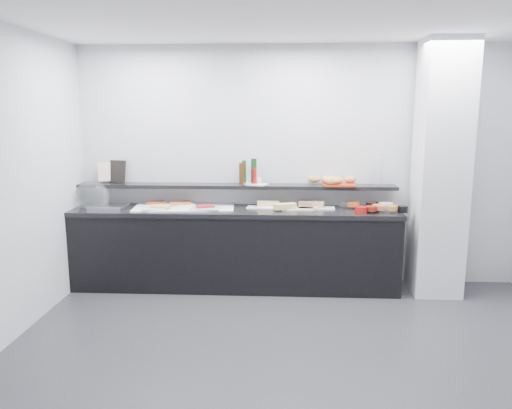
{
  "coord_description": "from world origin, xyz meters",
  "views": [
    {
      "loc": [
        -0.18,
        -3.7,
        1.97
      ],
      "look_at": [
        -0.45,
        1.45,
        1.0
      ],
      "focal_mm": 35.0,
      "sensor_mm": 36.0,
      "label": 1
    }
  ],
  "objects_px": {
    "condiment_tray": "(255,184)",
    "cloche_base": "(109,206)",
    "sandwich_plate_mid": "(297,209)",
    "carafe": "(378,172)",
    "framed_print": "(117,172)",
    "bread_tray": "(339,185)"
  },
  "relations": [
    {
      "from": "sandwich_plate_mid",
      "to": "carafe",
      "type": "height_order",
      "value": "carafe"
    },
    {
      "from": "sandwich_plate_mid",
      "to": "framed_print",
      "type": "height_order",
      "value": "framed_print"
    },
    {
      "from": "sandwich_plate_mid",
      "to": "condiment_tray",
      "type": "xyz_separation_m",
      "value": [
        -0.48,
        0.16,
        0.25
      ]
    },
    {
      "from": "cloche_base",
      "to": "condiment_tray",
      "type": "xyz_separation_m",
      "value": [
        1.62,
        0.2,
        0.24
      ]
    },
    {
      "from": "cloche_base",
      "to": "sandwich_plate_mid",
      "type": "bearing_deg",
      "value": 7.16
    },
    {
      "from": "condiment_tray",
      "to": "cloche_base",
      "type": "bearing_deg",
      "value": -150.04
    },
    {
      "from": "cloche_base",
      "to": "sandwich_plate_mid",
      "type": "xyz_separation_m",
      "value": [
        2.1,
        0.04,
        -0.01
      ]
    },
    {
      "from": "bread_tray",
      "to": "carafe",
      "type": "relative_size",
      "value": 1.22
    },
    {
      "from": "sandwich_plate_mid",
      "to": "bread_tray",
      "type": "height_order",
      "value": "bread_tray"
    },
    {
      "from": "cloche_base",
      "to": "carafe",
      "type": "distance_m",
      "value": 3.02
    },
    {
      "from": "framed_print",
      "to": "condiment_tray",
      "type": "distance_m",
      "value": 1.6
    },
    {
      "from": "sandwich_plate_mid",
      "to": "framed_print",
      "type": "bearing_deg",
      "value": 166.98
    },
    {
      "from": "carafe",
      "to": "framed_print",
      "type": "bearing_deg",
      "value": 178.6
    },
    {
      "from": "framed_print",
      "to": "cloche_base",
      "type": "bearing_deg",
      "value": -84.63
    },
    {
      "from": "condiment_tray",
      "to": "carafe",
      "type": "xyz_separation_m",
      "value": [
        1.37,
        -0.01,
        0.14
      ]
    },
    {
      "from": "cloche_base",
      "to": "condiment_tray",
      "type": "height_order",
      "value": "condiment_tray"
    },
    {
      "from": "sandwich_plate_mid",
      "to": "bread_tray",
      "type": "relative_size",
      "value": 1.0
    },
    {
      "from": "bread_tray",
      "to": "condiment_tray",
      "type": "bearing_deg",
      "value": 179.34
    },
    {
      "from": "framed_print",
      "to": "bread_tray",
      "type": "bearing_deg",
      "value": 9.83
    },
    {
      "from": "sandwich_plate_mid",
      "to": "carafe",
      "type": "distance_m",
      "value": 0.98
    },
    {
      "from": "cloche_base",
      "to": "carafe",
      "type": "xyz_separation_m",
      "value": [
        2.99,
        0.19,
        0.38
      ]
    },
    {
      "from": "condiment_tray",
      "to": "framed_print",
      "type": "bearing_deg",
      "value": -159.41
    }
  ]
}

